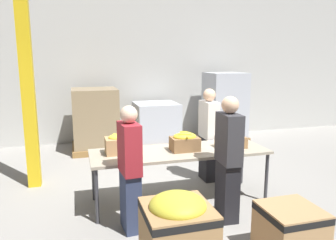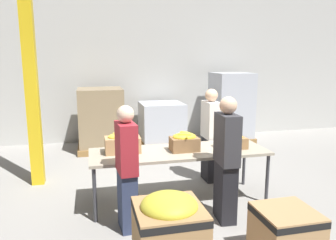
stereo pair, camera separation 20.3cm
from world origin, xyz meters
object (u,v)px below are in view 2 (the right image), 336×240
Objects in this scene: sorting_table at (179,154)px; volunteer_2 at (210,136)px; volunteer_0 at (226,161)px; volunteer_1 at (127,169)px; donation_bin_0 at (169,235)px; support_pillar at (30,65)px; donation_bin_1 at (285,233)px; banana_box_2 at (232,141)px; pallet_stack_1 at (162,124)px; banana_box_1 at (184,142)px; pallet_stack_0 at (101,120)px; banana_box_0 at (123,143)px; pallet_stack_2 at (231,108)px.

volunteer_2 is (0.75, 0.70, 0.07)m from sorting_table.
volunteer_0 is 1.05× the size of volunteer_1.
support_pillar reaches higher than donation_bin_0.
donation_bin_1 is at bearing 0.00° from donation_bin_0.
donation_bin_1 is (-0.10, -1.63, -0.58)m from banana_box_2.
banana_box_2 is at bearing -3.50° from sorting_table.
pallet_stack_1 is at bearing 82.17° from sorting_table.
banana_box_2 reaches higher than donation_bin_1.
sorting_table is 4.37× the size of donation_bin_1.
volunteer_0 reaches higher than sorting_table.
donation_bin_0 is 1.46× the size of donation_bin_1.
sorting_table is at bearing 35.16° from volunteer_0.
support_pillar is 3.64m from pallet_stack_1.
donation_bin_0 is at bearing -129.87° from banana_box_2.
banana_box_1 is 1.11m from volunteer_1.
banana_box_1 is at bearing 69.18° from donation_bin_0.
donation_bin_1 is 4.97m from pallet_stack_1.
banana_box_2 is 3.37m from pallet_stack_1.
sorting_table is at bearing -72.12° from pallet_stack_0.
sorting_table is at bearing 112.57° from donation_bin_1.
sorting_table is 0.81m from banana_box_2.
volunteer_0 reaches higher than banana_box_0.
pallet_stack_2 is at bearing 45.50° from banana_box_0.
pallet_stack_2 reaches higher than volunteer_2.
pallet_stack_2 is (1.56, 4.89, 0.56)m from donation_bin_1.
volunteer_2 reaches higher than banana_box_0.
volunteer_0 reaches higher than donation_bin_1.
donation_bin_0 is at bearing -180.00° from donation_bin_1.
banana_box_1 reaches higher than donation_bin_0.
banana_box_2 is at bearing -75.11° from volunteer_1.
volunteer_1 reaches higher than banana_box_0.
support_pillar is (-2.22, 1.26, 1.08)m from banana_box_1.
donation_bin_0 is 3.66m from support_pillar.
banana_box_1 is at bearing -71.13° from pallet_stack_0.
banana_box_2 is 0.24× the size of pallet_stack_2.
donation_bin_0 reaches higher than sorting_table.
donation_bin_0 is 4.85m from pallet_stack_0.
volunteer_2 is at bearing -10.46° from support_pillar.
pallet_stack_0 is (-1.71, 4.82, 0.40)m from donation_bin_1.
pallet_stack_2 is (1.80, -0.07, 0.36)m from pallet_stack_1.
donation_bin_0 is (0.25, -1.77, -0.47)m from banana_box_0.
donation_bin_1 is (0.63, -1.65, -0.61)m from banana_box_1.
pallet_stack_2 is (2.25, 3.21, 0.13)m from sorting_table.
volunteer_0 is 0.41× the size of support_pillar.
banana_box_1 is 0.68× the size of donation_bin_1.
banana_box_0 is 1.18× the size of banana_box_2.
volunteer_0 reaches higher than volunteer_1.
banana_box_1 is at bearing 177.89° from banana_box_2.
support_pillar is at bearing 156.46° from banana_box_2.
donation_bin_0 is 1.27m from donation_bin_1.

